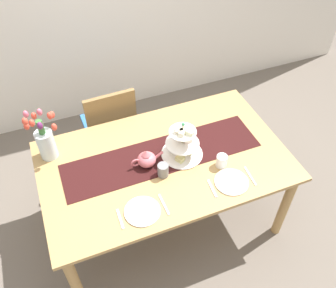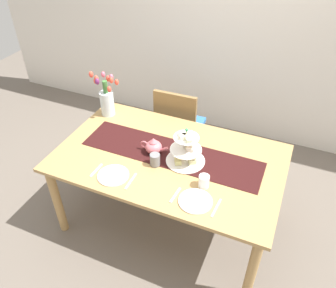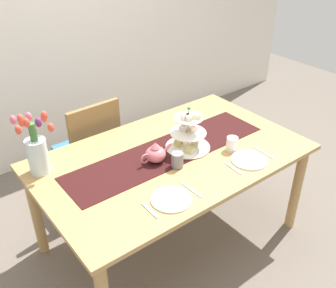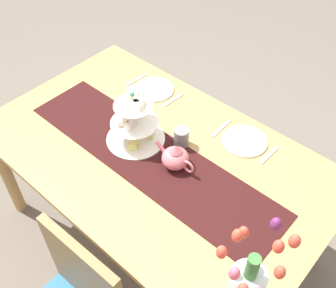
% 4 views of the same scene
% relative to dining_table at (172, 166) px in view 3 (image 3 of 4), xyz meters
% --- Properties ---
extents(ground_plane, '(8.00, 8.00, 0.00)m').
position_rel_dining_table_xyz_m(ground_plane, '(0.00, 0.00, -0.65)').
color(ground_plane, '#6B6056').
extents(room_wall_rear, '(6.00, 0.08, 2.60)m').
position_rel_dining_table_xyz_m(room_wall_rear, '(0.00, 1.63, 0.65)').
color(room_wall_rear, silver).
rests_on(room_wall_rear, ground_plane).
extents(dining_table, '(1.75, 1.06, 0.74)m').
position_rel_dining_table_xyz_m(dining_table, '(0.00, 0.00, 0.00)').
color(dining_table, tan).
rests_on(dining_table, ground_plane).
extents(chair_left, '(0.43, 0.43, 0.91)m').
position_rel_dining_table_xyz_m(chair_left, '(-0.22, 0.76, -0.15)').
color(chair_left, olive).
rests_on(chair_left, ground_plane).
extents(table_runner, '(1.44, 0.36, 0.00)m').
position_rel_dining_table_xyz_m(table_runner, '(0.00, 0.04, 0.09)').
color(table_runner, black).
rests_on(table_runner, dining_table).
extents(tiered_cake_stand, '(0.30, 0.30, 0.30)m').
position_rel_dining_table_xyz_m(tiered_cake_stand, '(0.14, -0.00, 0.19)').
color(tiered_cake_stand, beige).
rests_on(tiered_cake_stand, table_runner).
extents(teapot, '(0.24, 0.13, 0.14)m').
position_rel_dining_table_xyz_m(teapot, '(-0.13, 0.00, 0.15)').
color(teapot, '#D66B75').
rests_on(teapot, table_runner).
extents(tulip_vase, '(0.21, 0.24, 0.45)m').
position_rel_dining_table_xyz_m(tulip_vase, '(-0.75, 0.34, 0.25)').
color(tulip_vase, silver).
rests_on(tulip_vase, dining_table).
extents(dinner_plate_left, '(0.23, 0.23, 0.01)m').
position_rel_dining_table_xyz_m(dinner_plate_left, '(-0.29, -0.36, 0.09)').
color(dinner_plate_left, white).
rests_on(dinner_plate_left, dining_table).
extents(fork_left, '(0.02, 0.15, 0.01)m').
position_rel_dining_table_xyz_m(fork_left, '(-0.43, -0.36, 0.09)').
color(fork_left, silver).
rests_on(fork_left, dining_table).
extents(knife_left, '(0.02, 0.17, 0.01)m').
position_rel_dining_table_xyz_m(knife_left, '(-0.14, -0.36, 0.09)').
color(knife_left, silver).
rests_on(knife_left, dining_table).
extents(dinner_plate_right, '(0.23, 0.23, 0.01)m').
position_rel_dining_table_xyz_m(dinner_plate_right, '(0.35, -0.36, 0.09)').
color(dinner_plate_right, white).
rests_on(dinner_plate_right, dining_table).
extents(fork_right, '(0.03, 0.15, 0.01)m').
position_rel_dining_table_xyz_m(fork_right, '(0.20, -0.36, 0.09)').
color(fork_right, silver).
rests_on(fork_right, dining_table).
extents(knife_right, '(0.02, 0.17, 0.01)m').
position_rel_dining_table_xyz_m(knife_right, '(0.49, -0.36, 0.09)').
color(knife_right, silver).
rests_on(knife_right, dining_table).
extents(mug_grey, '(0.08, 0.08, 0.09)m').
position_rel_dining_table_xyz_m(mug_grey, '(-0.06, -0.13, 0.14)').
color(mug_grey, slate).
rests_on(mug_grey, table_runner).
extents(mug_white_text, '(0.08, 0.08, 0.09)m').
position_rel_dining_table_xyz_m(mug_white_text, '(0.35, -0.20, 0.14)').
color(mug_white_text, white).
rests_on(mug_white_text, dining_table).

